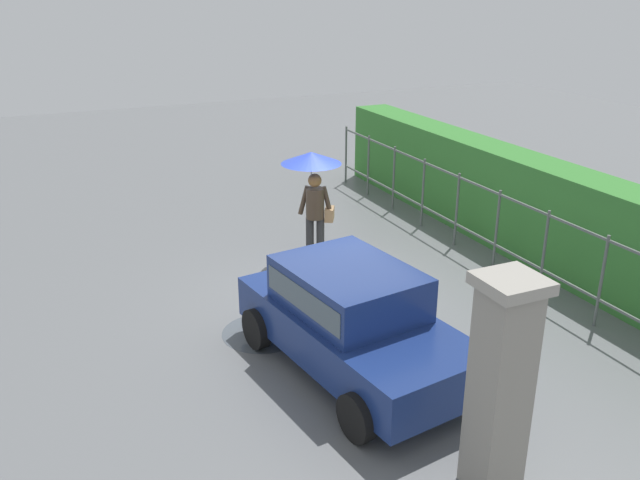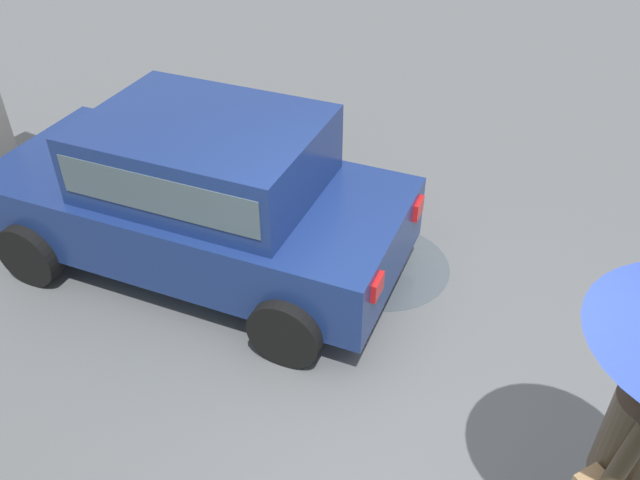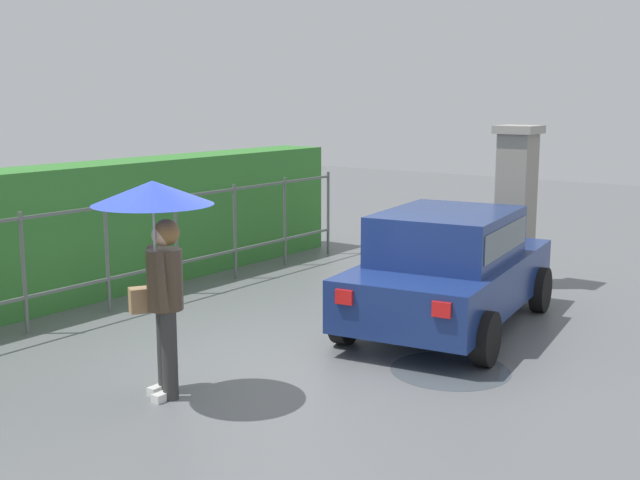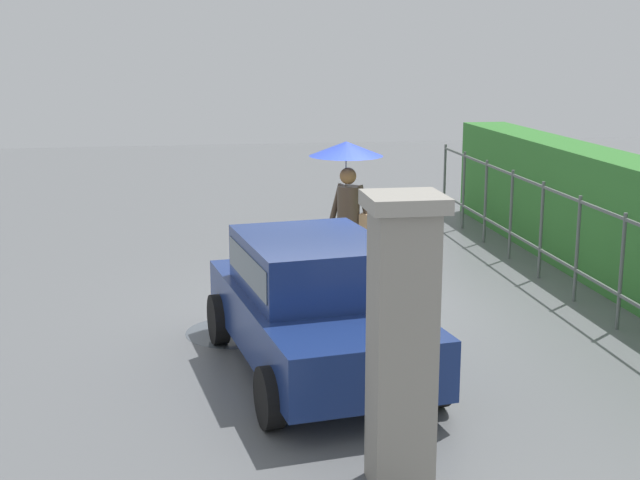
{
  "view_description": "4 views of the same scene",
  "coord_description": "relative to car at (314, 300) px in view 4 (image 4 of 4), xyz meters",
  "views": [
    {
      "loc": [
        9.22,
        -4.37,
        4.97
      ],
      "look_at": [
        0.1,
        -0.29,
        1.11
      ],
      "focal_mm": 37.4,
      "sensor_mm": 36.0,
      "label": 1
    },
    {
      "loc": [
        -1.25,
        2.87,
        3.89
      ],
      "look_at": [
        0.61,
        -0.22,
        1.16
      ],
      "focal_mm": 36.76,
      "sensor_mm": 36.0,
      "label": 2
    },
    {
      "loc": [
        -6.69,
        -5.24,
        2.87
      ],
      "look_at": [
        0.45,
        0.03,
        1.27
      ],
      "focal_mm": 45.44,
      "sensor_mm": 36.0,
      "label": 3
    },
    {
      "loc": [
        11.19,
        -2.1,
        3.55
      ],
      "look_at": [
        0.6,
        -0.42,
        1.12
      ],
      "focal_mm": 49.24,
      "sensor_mm": 36.0,
      "label": 4
    }
  ],
  "objects": [
    {
      "name": "hedge_row",
      "position": [
        -2.66,
        4.97,
        0.15
      ],
      "size": [
        12.25,
        0.9,
        1.9
      ],
      "primitive_type": "cube",
      "color": "#387F33",
      "rests_on": "ground"
    },
    {
      "name": "fence_section",
      "position": [
        -2.66,
        3.99,
        0.02
      ],
      "size": [
        11.3,
        0.05,
        1.5
      ],
      "color": "#59605B",
      "rests_on": "ground"
    },
    {
      "name": "gate_pillar",
      "position": [
        2.68,
        0.29,
        0.44
      ],
      "size": [
        0.6,
        0.6,
        2.42
      ],
      "color": "gray",
      "rests_on": "ground"
    },
    {
      "name": "pedestrian",
      "position": [
        -3.77,
        1.08,
        0.82
      ],
      "size": [
        1.12,
        1.12,
        2.1
      ],
      "rotation": [
        0.0,
        0.0,
        2.62
      ],
      "color": "#333333",
      "rests_on": "ground"
    },
    {
      "name": "ground_plane",
      "position": [
        -2.12,
        0.72,
        -0.8
      ],
      "size": [
        40.0,
        40.0,
        0.0
      ],
      "primitive_type": "plane",
      "color": "slate"
    },
    {
      "name": "car",
      "position": [
        0.0,
        0.0,
        0.0
      ],
      "size": [
        3.91,
        2.29,
        1.48
      ],
      "rotation": [
        0.0,
        0.0,
        0.15
      ],
      "color": "navy",
      "rests_on": "ground"
    },
    {
      "name": "puddle_near",
      "position": [
        -1.42,
        -0.78,
        -0.8
      ],
      "size": [
        1.27,
        1.27,
        0.0
      ],
      "primitive_type": "cylinder",
      "color": "#4C545B",
      "rests_on": "ground"
    }
  ]
}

